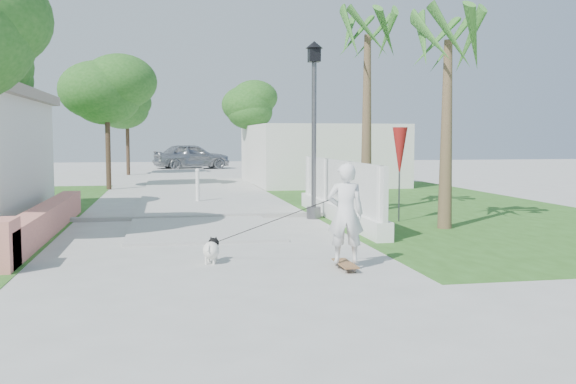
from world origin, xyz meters
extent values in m
plane|color=#B7B7B2|center=(0.00, 0.00, 0.00)|extent=(90.00, 90.00, 0.00)
cube|color=#B7B7B2|center=(0.00, 20.00, 0.03)|extent=(3.20, 36.00, 0.06)
cube|color=#999993|center=(0.00, 6.00, 0.05)|extent=(6.50, 0.25, 0.10)
cube|color=#2D581B|center=(7.00, 8.00, 0.01)|extent=(8.00, 20.00, 0.01)
cube|color=#E38974|center=(-3.30, 4.00, 0.30)|extent=(0.45, 8.00, 0.60)
cube|color=#E38974|center=(-3.30, 0.20, 0.40)|extent=(0.45, 0.80, 0.80)
cube|color=white|center=(3.40, 5.00, 0.20)|extent=(0.35, 7.00, 0.40)
cube|color=white|center=(3.40, 5.00, 0.95)|extent=(0.10, 7.00, 1.10)
cube|color=white|center=(3.40, 1.80, 0.75)|extent=(0.14, 0.14, 1.50)
cube|color=white|center=(3.40, 4.00, 0.75)|extent=(0.14, 0.14, 1.50)
cube|color=white|center=(3.40, 6.20, 0.75)|extent=(0.14, 0.14, 1.50)
cube|color=white|center=(3.40, 8.20, 0.75)|extent=(0.14, 0.14, 1.50)
cube|color=silver|center=(6.00, 18.00, 1.30)|extent=(6.00, 8.00, 2.60)
cylinder|color=#59595E|center=(2.90, 5.50, 0.15)|extent=(0.36, 0.36, 0.30)
cylinder|color=#59595E|center=(2.90, 5.50, 2.00)|extent=(0.12, 0.12, 4.00)
cube|color=black|center=(2.90, 5.50, 4.10)|extent=(0.28, 0.28, 0.35)
cone|color=black|center=(2.90, 5.50, 4.35)|extent=(0.44, 0.44, 0.18)
cylinder|color=white|center=(0.20, 10.00, 0.50)|extent=(0.12, 0.12, 1.00)
sphere|color=white|center=(0.20, 10.00, 1.02)|extent=(0.14, 0.14, 0.14)
cylinder|color=#59595E|center=(4.80, 4.50, 1.00)|extent=(0.04, 0.04, 2.00)
cone|color=#A31A17|center=(4.80, 4.50, 1.70)|extent=(0.36, 0.36, 1.20)
cylinder|color=#4C3826|center=(-3.00, 16.00, 1.92)|extent=(0.20, 0.20, 3.85)
ellipsoid|color=#1C5418|center=(-3.00, 16.00, 3.58)|extent=(3.40, 3.40, 2.55)
ellipsoid|color=#1C5418|center=(-2.80, 15.80, 3.92)|extent=(2.89, 2.89, 2.18)
ellipsoid|color=#1C5418|center=(-3.20, 16.20, 4.28)|extent=(2.55, 2.55, 1.90)
cylinder|color=#4C3826|center=(3.20, 20.00, 1.75)|extent=(0.20, 0.20, 3.50)
ellipsoid|color=#1C5418|center=(3.20, 20.00, 3.25)|extent=(3.00, 3.00, 2.25)
ellipsoid|color=#1C5418|center=(3.40, 19.80, 3.60)|extent=(2.55, 2.55, 1.92)
ellipsoid|color=#1C5418|center=(3.00, 20.20, 3.95)|extent=(2.25, 2.25, 1.68)
cylinder|color=#4C3826|center=(-2.80, 26.00, 1.92)|extent=(0.20, 0.20, 3.85)
ellipsoid|color=#1C5418|center=(-2.80, 26.00, 3.58)|extent=(3.20, 3.20, 2.40)
ellipsoid|color=#1C5418|center=(-2.60, 25.80, 3.92)|extent=(2.72, 2.72, 2.05)
ellipsoid|color=#1C5418|center=(-3.00, 26.20, 4.28)|extent=(2.40, 2.40, 1.79)
cone|color=brown|center=(4.60, 6.50, 2.40)|extent=(0.32, 0.32, 4.80)
cone|color=brown|center=(5.40, 3.20, 2.10)|extent=(0.32, 0.32, 4.20)
cube|color=#92633A|center=(1.96, -0.69, 0.09)|extent=(0.39, 0.84, 0.02)
imported|color=white|center=(1.96, -0.69, 0.88)|extent=(0.63, 0.48, 1.56)
cylinder|color=gray|center=(1.89, -0.98, 0.03)|extent=(0.03, 0.06, 0.06)
cylinder|color=gray|center=(2.04, -0.98, 0.03)|extent=(0.03, 0.06, 0.06)
cylinder|color=gray|center=(1.89, -0.40, 0.03)|extent=(0.03, 0.06, 0.06)
cylinder|color=gray|center=(2.04, -0.40, 0.03)|extent=(0.03, 0.06, 0.06)
ellipsoid|color=white|center=(-0.06, 0.16, 0.21)|extent=(0.38, 0.50, 0.28)
sphere|color=black|center=(-0.01, 0.37, 0.30)|extent=(0.18, 0.18, 0.18)
sphere|color=white|center=(0.02, 0.45, 0.28)|extent=(0.09, 0.09, 0.09)
cone|color=black|center=(-0.05, 0.38, 0.38)|extent=(0.05, 0.05, 0.06)
cone|color=black|center=(0.03, 0.36, 0.38)|extent=(0.05, 0.05, 0.06)
cylinder|color=white|center=(-0.10, 0.28, 0.06)|extent=(0.04, 0.04, 0.13)
cylinder|color=white|center=(0.03, 0.25, 0.06)|extent=(0.04, 0.04, 0.13)
cylinder|color=white|center=(-0.15, 0.08, 0.06)|extent=(0.04, 0.04, 0.13)
cylinder|color=white|center=(-0.03, 0.04, 0.06)|extent=(0.04, 0.04, 0.13)
cylinder|color=white|center=(-0.12, -0.04, 0.29)|extent=(0.05, 0.11, 0.11)
imported|color=#9A9CA2|center=(0.91, 32.28, 0.84)|extent=(5.23, 3.04, 1.67)
camera|label=1|loc=(-0.77, -10.24, 2.05)|focal=40.00mm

